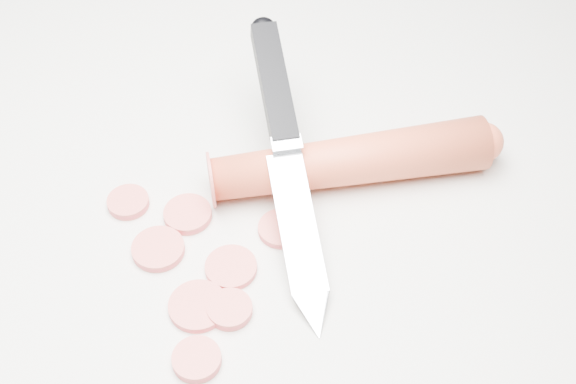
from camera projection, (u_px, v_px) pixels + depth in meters
The scene contains 11 objects.
ground at pixel (250, 217), 0.59m from camera, with size 2.40×2.40×0.00m, color beige.
carrot at pixel (350, 161), 0.59m from camera, with size 0.04×0.04×0.21m, color #D24323.
carrot_slice_0 at pixel (128, 202), 0.59m from camera, with size 0.03×0.03×0.01m, color #CE4E44.
carrot_slice_1 at pixel (198, 306), 0.53m from camera, with size 0.04×0.04×0.01m, color #CE4E44.
carrot_slice_2 at pixel (281, 229), 0.58m from camera, with size 0.03×0.03×0.01m, color #CE4E44.
carrot_slice_3 at pixel (197, 359), 0.51m from camera, with size 0.03×0.03×0.01m, color #CE4E44.
carrot_slice_4 at pixel (231, 268), 0.55m from camera, with size 0.04×0.04×0.01m, color #CE4E44.
carrot_slice_5 at pixel (188, 214), 0.58m from camera, with size 0.03×0.03×0.01m, color #CE4E44.
carrot_slice_6 at pixel (230, 309), 0.53m from camera, with size 0.03×0.03×0.01m, color #CE4E44.
carrot_slice_7 at pixel (158, 249), 0.56m from camera, with size 0.04×0.04×0.01m, color #CE4E44.
kitchen_knife at pixel (290, 161), 0.56m from camera, with size 0.20×0.18×0.08m, color #BBBDC2, non-canonical shape.
Camera 1 is at (0.24, -0.27, 0.46)m, focal length 50.00 mm.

